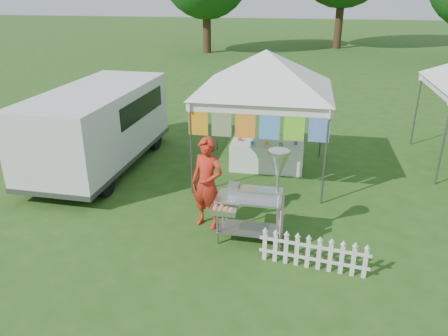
# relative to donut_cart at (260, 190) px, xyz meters

# --- Properties ---
(ground) EXTENTS (120.00, 120.00, 0.00)m
(ground) POSITION_rel_donut_cart_xyz_m (-0.27, -0.32, -1.04)
(ground) COLOR #244F16
(ground) RESTS_ON ground
(canopy_main) EXTENTS (4.24, 4.24, 3.45)m
(canopy_main) POSITION_rel_donut_cart_xyz_m (-0.27, 3.17, 1.94)
(canopy_main) COLOR #59595E
(canopy_main) RESTS_ON ground
(donut_cart) EXTENTS (1.29, 0.85, 1.77)m
(donut_cart) POSITION_rel_donut_cart_xyz_m (0.00, 0.00, 0.00)
(donut_cart) COLOR gray
(donut_cart) RESTS_ON ground
(vendor) EXTENTS (0.76, 0.62, 1.79)m
(vendor) POSITION_rel_donut_cart_xyz_m (-1.03, 0.41, -0.15)
(vendor) COLOR red
(vendor) RESTS_ON ground
(cargo_van) EXTENTS (2.07, 4.90, 2.02)m
(cargo_van) POSITION_rel_donut_cart_xyz_m (-4.35, 2.96, 0.04)
(cargo_van) COLOR silver
(cargo_van) RESTS_ON ground
(picket_fence) EXTENTS (1.79, 0.27, 0.56)m
(picket_fence) POSITION_rel_donut_cart_xyz_m (0.96, -0.65, -0.76)
(picket_fence) COLOR silver
(picket_fence) RESTS_ON ground
(display_table) EXTENTS (1.80, 0.70, 0.69)m
(display_table) POSITION_rel_donut_cart_xyz_m (-0.19, 3.42, -0.70)
(display_table) COLOR white
(display_table) RESTS_ON ground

